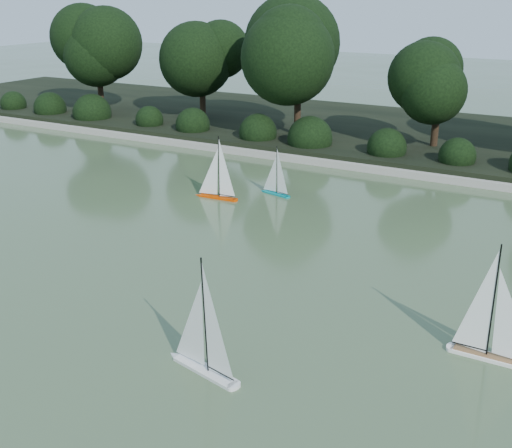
% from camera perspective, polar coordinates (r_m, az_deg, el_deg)
% --- Properties ---
extents(ground, '(80.00, 80.00, 0.00)m').
position_cam_1_polar(ground, '(9.38, -9.08, -8.24)').
color(ground, '#425634').
rests_on(ground, ground).
extents(pond_coping, '(40.00, 0.35, 0.18)m').
position_cam_1_polar(pond_coping, '(16.83, 10.06, 4.93)').
color(pond_coping, gray).
rests_on(pond_coping, ground).
extents(far_bank, '(40.00, 8.00, 0.30)m').
position_cam_1_polar(far_bank, '(20.54, 13.88, 7.57)').
color(far_bank, black).
rests_on(far_bank, ground).
extents(tree_line, '(26.31, 3.93, 4.39)m').
position_cam_1_polar(tree_line, '(18.36, 16.93, 13.76)').
color(tree_line, black).
rests_on(tree_line, ground).
extents(shrub_hedge, '(29.10, 1.10, 1.10)m').
position_cam_1_polar(shrub_hedge, '(17.57, 11.13, 6.72)').
color(shrub_hedge, black).
rests_on(shrub_hedge, ground).
extents(sailboat_white_a, '(1.22, 0.45, 1.66)m').
position_cam_1_polar(sailboat_white_a, '(8.01, -5.01, -11.18)').
color(sailboat_white_a, silver).
rests_on(sailboat_white_a, ground).
extents(sailboat_white_b, '(1.22, 0.21, 1.68)m').
position_cam_1_polar(sailboat_white_b, '(8.70, 20.86, -9.87)').
color(sailboat_white_b, white).
rests_on(sailboat_white_b, ground).
extents(sailboat_orange, '(1.11, 0.23, 1.51)m').
position_cam_1_polar(sailboat_orange, '(14.41, -3.73, 3.24)').
color(sailboat_orange, '#D23800').
rests_on(sailboat_orange, ground).
extents(sailboat_teal, '(0.89, 0.35, 1.21)m').
position_cam_1_polar(sailboat_teal, '(14.67, 1.60, 3.39)').
color(sailboat_teal, '#047E83').
rests_on(sailboat_teal, ground).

